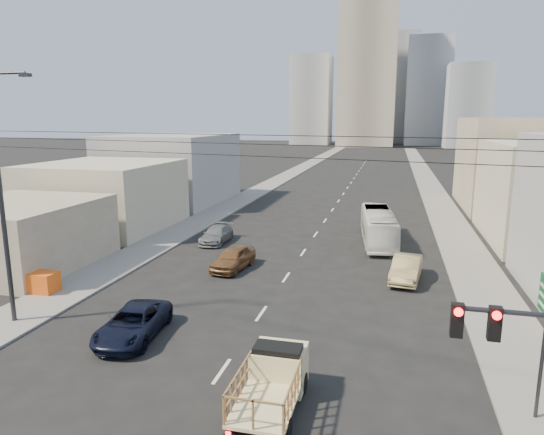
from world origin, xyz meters
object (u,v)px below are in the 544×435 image
at_px(navy_pickup, 133,323).
at_px(sedan_tan, 406,269).
at_px(crate_stack, 41,282).
at_px(sedan_brown, 233,258).
at_px(sedan_grey, 216,235).
at_px(city_bus, 378,226).
at_px(flatbed_pickup, 272,379).
at_px(streetlamp_left, 2,193).

height_order(navy_pickup, sedan_tan, sedan_tan).
height_order(sedan_tan, crate_stack, sedan_tan).
bearing_deg(sedan_brown, sedan_tan, 9.19).
distance_m(sedan_grey, crate_stack, 14.61).
height_order(city_bus, sedan_grey, city_bus).
distance_m(navy_pickup, sedan_tan, 16.70).
height_order(city_bus, crate_stack, city_bus).
xyz_separation_m(sedan_brown, sedan_tan, (11.13, 0.38, 0.01)).
bearing_deg(flatbed_pickup, city_bus, 83.43).
bearing_deg(streetlamp_left, navy_pickup, -0.84).
height_order(sedan_grey, streetlamp_left, streetlamp_left).
height_order(flatbed_pickup, crate_stack, flatbed_pickup).
relative_size(navy_pickup, sedan_brown, 1.12).
relative_size(navy_pickup, sedan_grey, 1.10).
height_order(navy_pickup, crate_stack, navy_pickup).
xyz_separation_m(flatbed_pickup, city_bus, (2.79, 24.25, 0.26)).
bearing_deg(city_bus, sedan_tan, -84.05).
distance_m(flatbed_pickup, streetlamp_left, 15.43).
bearing_deg(city_bus, sedan_grey, -172.98).
bearing_deg(streetlamp_left, sedan_tan, 30.95).
xyz_separation_m(navy_pickup, sedan_tan, (12.28, 11.33, 0.07)).
xyz_separation_m(sedan_grey, crate_stack, (-5.64, -13.48, 0.04)).
distance_m(sedan_brown, crate_stack, 11.59).
relative_size(sedan_brown, sedan_tan, 0.95).
distance_m(sedan_grey, streetlamp_left, 18.67).
relative_size(streetlamp_left, crate_stack, 6.67).
distance_m(city_bus, sedan_grey, 13.08).
xyz_separation_m(flatbed_pickup, streetlamp_left, (-13.94, 3.93, 5.34)).
height_order(city_bus, streetlamp_left, streetlamp_left).
xyz_separation_m(navy_pickup, crate_stack, (-8.05, 3.90, 0.00)).
distance_m(flatbed_pickup, sedan_brown, 16.08).
distance_m(sedan_brown, sedan_tan, 11.14).
distance_m(city_bus, sedan_brown, 13.17).
bearing_deg(sedan_tan, sedan_grey, 164.85).
xyz_separation_m(flatbed_pickup, sedan_brown, (-6.34, 14.78, -0.34)).
height_order(flatbed_pickup, city_bus, city_bus).
bearing_deg(navy_pickup, streetlamp_left, 173.30).
bearing_deg(crate_stack, sedan_brown, 37.43).
xyz_separation_m(sedan_tan, streetlamp_left, (-18.73, -11.23, 5.67)).
bearing_deg(streetlamp_left, sedan_brown, 55.00).
distance_m(city_bus, streetlamp_left, 26.81).
bearing_deg(sedan_grey, sedan_brown, -61.80).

